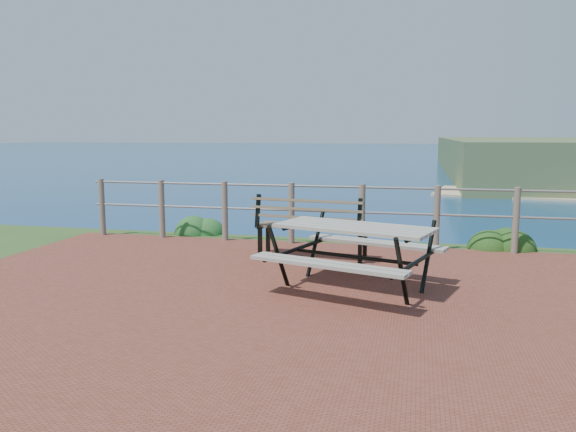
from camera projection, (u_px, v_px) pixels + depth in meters
name	position (u px, v px, depth m)	size (l,w,h in m)	color
ground	(328.00, 311.00, 5.76)	(10.00, 7.00, 0.12)	brown
ocean	(418.00, 139.00, 198.41)	(1200.00, 1200.00, 0.00)	#135376
safety_railing	(362.00, 212.00, 8.90)	(9.40, 0.10, 1.00)	#6B5B4C
picnic_table	(354.00, 250.00, 6.45)	(1.90, 1.48, 0.75)	gray
park_bench	(312.00, 217.00, 8.12)	(1.67, 0.62, 0.92)	brown
shrub_lip_west	(201.00, 234.00, 10.24)	(0.73, 0.73, 0.45)	#215825
shrub_lip_east	(502.00, 247.00, 9.03)	(0.72, 0.72, 0.44)	#194615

